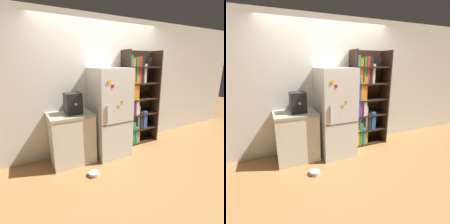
% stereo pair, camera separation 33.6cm
% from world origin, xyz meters
% --- Properties ---
extents(ground_plane, '(16.00, 16.00, 0.00)m').
position_xyz_m(ground_plane, '(0.00, 0.00, 0.00)').
color(ground_plane, '#A87542').
extents(wall_back, '(8.00, 0.05, 2.60)m').
position_xyz_m(wall_back, '(0.00, 0.47, 1.30)').
color(wall_back, white).
rests_on(wall_back, ground_plane).
extents(refrigerator, '(0.64, 0.69, 1.66)m').
position_xyz_m(refrigerator, '(-0.00, 0.12, 0.83)').
color(refrigerator, white).
rests_on(refrigerator, ground_plane).
extents(bookshelf, '(0.81, 0.35, 1.99)m').
position_xyz_m(bookshelf, '(0.72, 0.30, 0.93)').
color(bookshelf, black).
rests_on(bookshelf, ground_plane).
extents(kitchen_counter, '(0.75, 0.58, 0.90)m').
position_xyz_m(kitchen_counter, '(-0.74, 0.17, 0.45)').
color(kitchen_counter, silver).
rests_on(kitchen_counter, ground_plane).
extents(espresso_machine, '(0.27, 0.31, 0.36)m').
position_xyz_m(espresso_machine, '(-0.68, 0.16, 1.08)').
color(espresso_machine, black).
rests_on(espresso_machine, kitchen_counter).
extents(pet_bowl, '(0.17, 0.17, 0.06)m').
position_xyz_m(pet_bowl, '(-0.58, -0.43, 0.03)').
color(pet_bowl, '#B7B7BC').
rests_on(pet_bowl, ground_plane).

